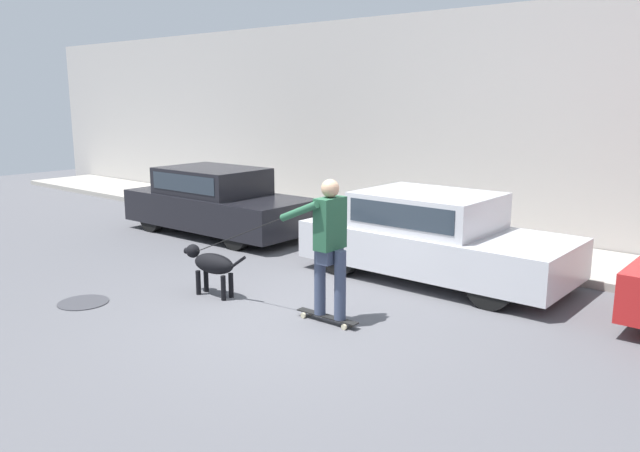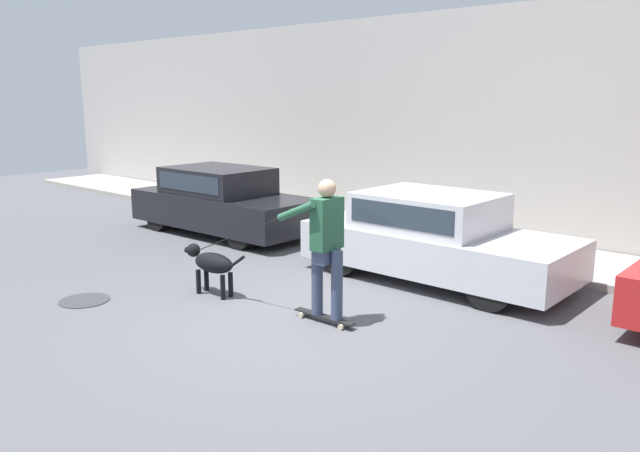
# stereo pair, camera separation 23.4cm
# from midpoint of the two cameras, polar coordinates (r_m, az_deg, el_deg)

# --- Properties ---
(ground_plane) EXTENTS (36.00, 36.00, 0.00)m
(ground_plane) POSITION_cam_midpoint_polar(r_m,az_deg,el_deg) (8.02, -2.61, -8.52)
(ground_plane) COLOR #545459
(back_wall) EXTENTS (32.00, 0.30, 4.46)m
(back_wall) POSITION_cam_midpoint_polar(r_m,az_deg,el_deg) (12.59, 16.21, 8.80)
(back_wall) COLOR #B2ADA8
(back_wall) RESTS_ON ground_plane
(sidewalk_curb) EXTENTS (30.00, 2.09, 0.12)m
(sidewalk_curb) POSITION_cam_midpoint_polar(r_m,az_deg,el_deg) (11.80, 13.21, -1.88)
(sidewalk_curb) COLOR #A39E93
(sidewalk_curb) RESTS_ON ground_plane
(parked_car_0) EXTENTS (4.14, 1.74, 1.36)m
(parked_car_0) POSITION_cam_midpoint_polar(r_m,az_deg,el_deg) (12.96, -9.94, 2.12)
(parked_car_0) COLOR black
(parked_car_0) RESTS_ON ground_plane
(parked_car_1) EXTENTS (4.11, 1.78, 1.34)m
(parked_car_1) POSITION_cam_midpoint_polar(r_m,az_deg,el_deg) (9.73, 9.67, -1.10)
(parked_car_1) COLOR black
(parked_car_1) RESTS_ON ground_plane
(dog) EXTENTS (1.13, 0.36, 0.70)m
(dog) POSITION_cam_midpoint_polar(r_m,az_deg,el_deg) (8.96, -10.63, -3.44)
(dog) COLOR black
(dog) RESTS_ON ground_plane
(skateboarder) EXTENTS (2.75, 0.59, 1.81)m
(skateboarder) POSITION_cam_midpoint_polar(r_m,az_deg,el_deg) (7.60, -0.05, -1.49)
(skateboarder) COLOR beige
(skateboarder) RESTS_ON ground_plane
(manhole_cover) EXTENTS (0.68, 0.68, 0.01)m
(manhole_cover) POSITION_cam_midpoint_polar(r_m,az_deg,el_deg) (9.25, -21.51, -6.53)
(manhole_cover) COLOR #38383D
(manhole_cover) RESTS_ON ground_plane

